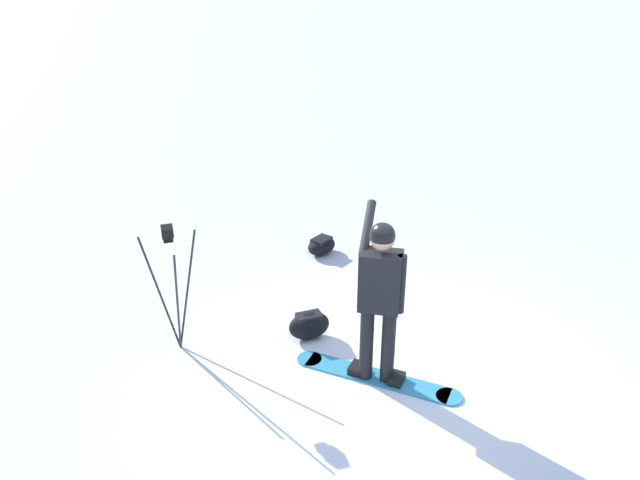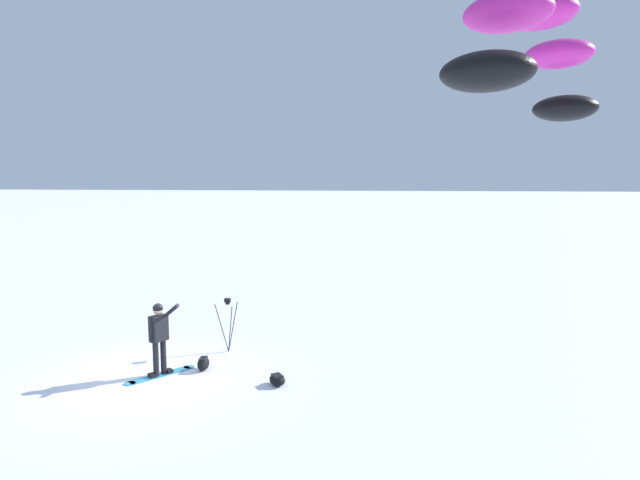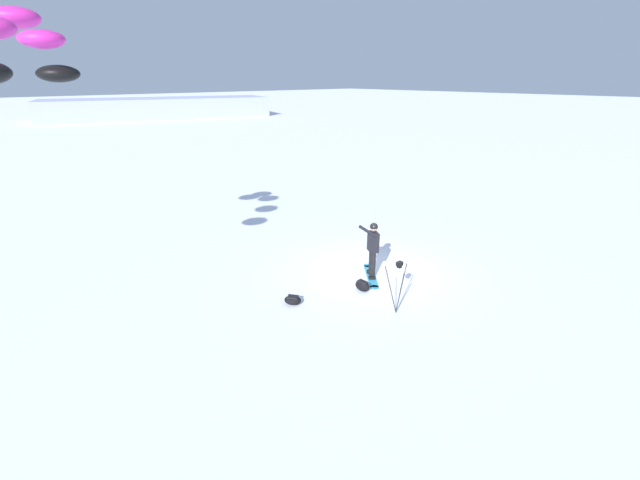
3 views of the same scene
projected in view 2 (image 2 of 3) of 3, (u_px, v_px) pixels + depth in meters
name	position (u px, v px, depth m)	size (l,w,h in m)	color
ground_plane	(149.00, 378.00, 12.78)	(300.00, 300.00, 0.00)	white
snowboarder	(159.00, 331.00, 12.81)	(0.48, 0.79, 1.81)	black
snowboard	(161.00, 374.00, 12.93)	(1.45, 1.26, 0.10)	teal
traction_kite	(536.00, 55.00, 7.46)	(4.74, 3.27, 1.54)	black
gear_bag_large	(277.00, 380.00, 12.32)	(0.58, 0.55, 0.25)	black
camera_tripod	(228.00, 314.00, 14.56)	(0.62, 0.59, 1.49)	#262628
gear_bag_small	(203.00, 363.00, 13.28)	(0.50, 0.32, 0.32)	black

